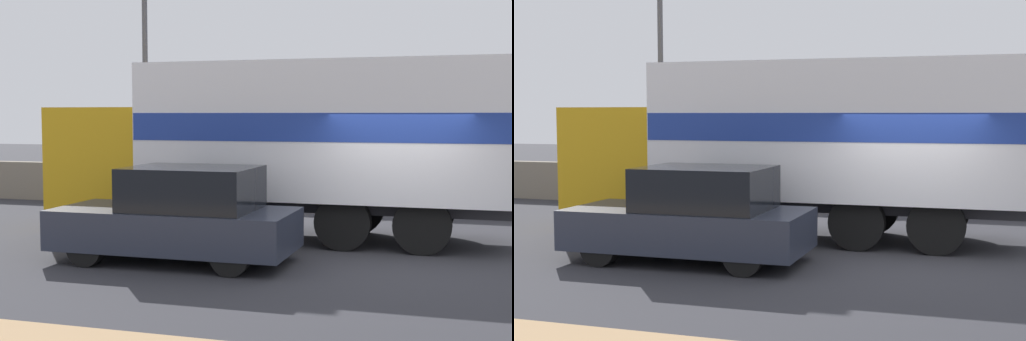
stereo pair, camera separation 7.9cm
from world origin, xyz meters
TOP-DOWN VIEW (x-y plane):
  - ground_plane at (0.00, 0.00)m, footprint 80.00×80.00m
  - stone_wall_backdrop at (0.00, 6.20)m, footprint 60.00×0.35m
  - street_lamp at (-6.96, 5.11)m, footprint 0.56×0.28m
  - box_truck at (-2.27, 1.96)m, footprint 9.25×2.55m
  - car_hatchback at (-3.46, -0.89)m, footprint 4.05×1.80m

SIDE VIEW (x-z plane):
  - ground_plane at x=0.00m, z-range 0.00..0.00m
  - stone_wall_backdrop at x=0.00m, z-range 0.00..1.10m
  - car_hatchback at x=-3.46m, z-range -0.03..1.60m
  - box_truck at x=-2.27m, z-range 0.26..3.76m
  - street_lamp at x=-6.96m, z-range 0.56..8.31m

